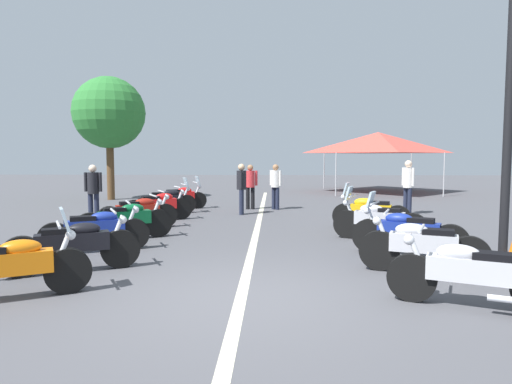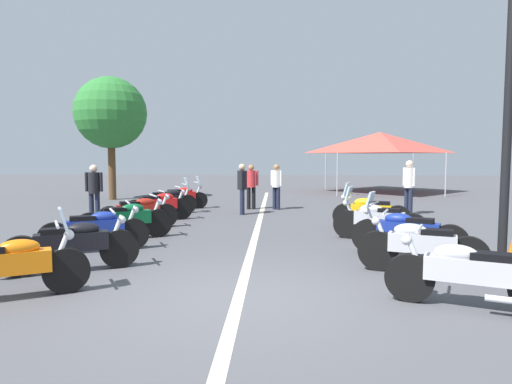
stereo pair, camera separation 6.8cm
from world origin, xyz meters
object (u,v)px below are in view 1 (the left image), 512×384
(motorcycle_left_row_5, at_px, (159,205))
(motorcycle_left_row_7, at_px, (181,197))
(bystander_2, at_px, (93,188))
(motorcycle_left_row_6, at_px, (167,200))
(motorcycle_right_row_3, at_px, (378,220))
(roadside_tree_0, at_px, (109,113))
(motorcycle_right_row_0, at_px, (471,273))
(street_lamp_twin_globe, at_px, (511,67))
(motorcycle_right_row_2, at_px, (407,231))
(motorcycle_left_row_1, at_px, (74,245))
(traffic_cone_0, at_px, (512,258))
(motorcycle_right_row_1, at_px, (422,246))
(bystander_4, at_px, (408,183))
(bystander_0, at_px, (241,185))
(motorcycle_left_row_3, at_px, (126,220))
(motorcycle_left_row_0, at_px, (8,266))
(event_tent, at_px, (378,143))
(motorcycle_left_row_4, at_px, (139,212))
(bystander_1, at_px, (250,183))
(motorcycle_left_row_2, at_px, (96,229))
(bystander_3, at_px, (276,183))
(motorcycle_right_row_4, at_px, (370,211))

(motorcycle_left_row_5, xyz_separation_m, motorcycle_left_row_7, (2.91, -0.04, -0.01))
(bystander_2, bearing_deg, motorcycle_left_row_6, 137.66)
(motorcycle_right_row_3, bearing_deg, roadside_tree_0, -21.03)
(motorcycle_left_row_6, bearing_deg, motorcycle_right_row_0, -82.74)
(street_lamp_twin_globe, bearing_deg, motorcycle_left_row_6, 44.99)
(motorcycle_right_row_2, xyz_separation_m, street_lamp_twin_globe, (-1.24, -1.19, 2.85))
(motorcycle_left_row_1, height_order, bystander_2, bystander_2)
(traffic_cone_0, bearing_deg, motorcycle_left_row_6, 44.58)
(motorcycle_left_row_6, relative_size, motorcycle_left_row_7, 1.00)
(roadside_tree_0, bearing_deg, motorcycle_right_row_1, -141.70)
(motorcycle_left_row_5, relative_size, motorcycle_right_row_0, 0.95)
(motorcycle_left_row_7, height_order, bystander_4, bystander_4)
(bystander_0, xyz_separation_m, roadside_tree_0, (4.82, 6.15, 2.82))
(motorcycle_left_row_3, xyz_separation_m, traffic_cone_0, (-2.85, -7.22, -0.18))
(motorcycle_left_row_7, bearing_deg, motorcycle_left_row_0, -115.83)
(motorcycle_right_row_1, height_order, bystander_0, bystander_0)
(motorcycle_left_row_3, relative_size, traffic_cone_0, 3.22)
(motorcycle_left_row_0, xyz_separation_m, event_tent, (18.47, -9.06, 2.18))
(motorcycle_left_row_0, relative_size, motorcycle_right_row_0, 0.99)
(motorcycle_left_row_5, bearing_deg, event_tent, 22.41)
(motorcycle_left_row_7, relative_size, bystander_0, 1.11)
(motorcycle_left_row_0, xyz_separation_m, motorcycle_left_row_4, (5.86, 0.04, -0.01))
(motorcycle_left_row_5, distance_m, bystander_2, 1.95)
(traffic_cone_0, relative_size, bystander_1, 0.38)
(motorcycle_left_row_7, height_order, motorcycle_right_row_1, motorcycle_left_row_7)
(motorcycle_right_row_2, xyz_separation_m, motorcycle_right_row_3, (1.60, 0.18, -0.00))
(motorcycle_left_row_2, distance_m, event_tent, 18.06)
(motorcycle_right_row_2, bearing_deg, bystander_2, -2.00)
(motorcycle_right_row_1, distance_m, roadside_tree_0, 15.88)
(motorcycle_left_row_1, distance_m, motorcycle_left_row_3, 2.90)
(motorcycle_left_row_6, height_order, traffic_cone_0, motorcycle_left_row_6)
(motorcycle_left_row_0, height_order, street_lamp_twin_globe, street_lamp_twin_globe)
(bystander_2, xyz_separation_m, bystander_4, (2.10, -9.71, 0.07))
(motorcycle_left_row_1, bearing_deg, street_lamp_twin_globe, -24.89)
(bystander_2, xyz_separation_m, roadside_tree_0, (6.65, 1.94, 2.82))
(motorcycle_right_row_0, distance_m, roadside_tree_0, 17.23)
(motorcycle_left_row_2, relative_size, bystander_0, 1.20)
(motorcycle_left_row_7, height_order, traffic_cone_0, motorcycle_left_row_7)
(motorcycle_left_row_1, xyz_separation_m, motorcycle_left_row_2, (1.56, 0.26, -0.01))
(motorcycle_right_row_1, distance_m, motorcycle_right_row_2, 1.35)
(motorcycle_left_row_4, height_order, motorcycle_left_row_7, motorcycle_left_row_7)
(motorcycle_right_row_0, bearing_deg, bystander_3, -54.05)
(motorcycle_left_row_0, distance_m, roadside_tree_0, 14.63)
(motorcycle_left_row_2, distance_m, motorcycle_left_row_6, 5.95)
(motorcycle_left_row_1, bearing_deg, motorcycle_right_row_4, 11.66)
(bystander_0, relative_size, bystander_4, 0.94)
(traffic_cone_0, bearing_deg, motorcycle_right_row_4, 15.94)
(motorcycle_left_row_3, bearing_deg, motorcycle_right_row_1, -55.09)
(motorcycle_left_row_0, height_order, bystander_4, bystander_4)
(motorcycle_left_row_3, xyz_separation_m, motorcycle_left_row_7, (5.95, -0.02, -0.01))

